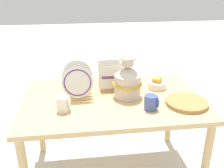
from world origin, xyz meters
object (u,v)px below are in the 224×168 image
at_px(wicker_charger_stack, 187,103).
at_px(mug_cobalt_glaze, 151,102).
at_px(ceramic_vase, 127,80).
at_px(dish_rack_square_plates, 110,78).
at_px(fruit_bowl, 157,84).
at_px(dish_rack_round_plates, 78,84).
at_px(mug_cream_glaze, 64,104).

relative_size(wicker_charger_stack, mug_cobalt_glaze, 2.86).
bearing_deg(ceramic_vase, wicker_charger_stack, -24.91).
bearing_deg(dish_rack_square_plates, ceramic_vase, -61.55).
relative_size(dish_rack_square_plates, fruit_bowl, 1.35).
xyz_separation_m(ceramic_vase, mug_cobalt_glaze, (0.12, -0.21, -0.08)).
xyz_separation_m(ceramic_vase, dish_rack_square_plates, (-0.10, 0.19, -0.05)).
height_order(ceramic_vase, fruit_bowl, ceramic_vase).
bearing_deg(ceramic_vase, mug_cobalt_glaze, -60.28).
xyz_separation_m(ceramic_vase, dish_rack_round_plates, (-0.36, 0.04, -0.02)).
height_order(mug_cream_glaze, mug_cobalt_glaze, same).
bearing_deg(fruit_bowl, ceramic_vase, -154.87).
xyz_separation_m(wicker_charger_stack, mug_cobalt_glaze, (-0.26, -0.03, 0.04)).
bearing_deg(mug_cream_glaze, mug_cobalt_glaze, -5.18).
distance_m(ceramic_vase, dish_rack_square_plates, 0.22).
relative_size(wicker_charger_stack, fruit_bowl, 1.97).
bearing_deg(wicker_charger_stack, mug_cobalt_glaze, -172.53).
height_order(wicker_charger_stack, mug_cream_glaze, mug_cream_glaze).
bearing_deg(mug_cream_glaze, wicker_charger_stack, -1.20).
height_order(ceramic_vase, dish_rack_square_plates, ceramic_vase).
relative_size(mug_cream_glaze, mug_cobalt_glaze, 1.00).
relative_size(dish_rack_round_plates, dish_rack_square_plates, 1.24).
relative_size(ceramic_vase, wicker_charger_stack, 1.05).
xyz_separation_m(dish_rack_round_plates, mug_cream_glaze, (-0.10, -0.21, -0.05)).
bearing_deg(mug_cobalt_glaze, wicker_charger_stack, 7.47).
relative_size(dish_rack_round_plates, mug_cobalt_glaze, 2.44).
xyz_separation_m(ceramic_vase, mug_cream_glaze, (-0.45, -0.16, -0.08)).
distance_m(ceramic_vase, dish_rack_round_plates, 0.36).
xyz_separation_m(mug_cobalt_glaze, fruit_bowl, (0.14, 0.34, -0.02)).
height_order(dish_rack_square_plates, fruit_bowl, dish_rack_square_plates).
height_order(ceramic_vase, mug_cream_glaze, ceramic_vase).
distance_m(dish_rack_square_plates, mug_cobalt_glaze, 0.46).
bearing_deg(dish_rack_square_plates, mug_cobalt_glaze, -60.88).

